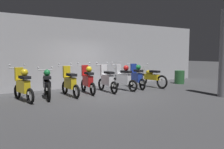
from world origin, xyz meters
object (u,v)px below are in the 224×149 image
Objects in this scene: motorbike_slot_3 at (88,80)px; motorbike_slot_1 at (47,84)px; motorbike_slot_5 at (123,78)px; motorbike_slot_6 at (136,77)px; motorbike_slot_4 at (107,80)px; motorbike_slot_0 at (23,85)px; motorbike_slot_2 at (70,83)px; motorbike_slot_7 at (151,77)px; trash_bin at (179,77)px.

motorbike_slot_1 is at bearing -176.80° from motorbike_slot_3.
motorbike_slot_6 is at bearing 8.95° from motorbike_slot_5.
motorbike_slot_4 and motorbike_slot_5 have the same top height.
motorbike_slot_0 and motorbike_slot_5 have the same top height.
motorbike_slot_2 is 0.86× the size of motorbike_slot_7.
motorbike_slot_0 is 3.47m from motorbike_slot_4.
motorbike_slot_6 is 0.87m from motorbike_slot_7.
motorbike_slot_1 is at bearing -178.53° from motorbike_slot_6.
trash_bin is (4.80, 0.19, -0.16)m from motorbike_slot_4.
motorbike_slot_1 is 2.59m from motorbike_slot_4.
trash_bin is at bearing 2.24° from motorbike_slot_4.
motorbike_slot_3 is at bearing 5.42° from motorbike_slot_0.
trash_bin is (8.27, 0.31, -0.20)m from motorbike_slot_0.
motorbike_slot_1 and motorbike_slot_7 have the same top height.
motorbike_slot_6 reaches higher than trash_bin.
motorbike_slot_6 is at bearing 173.13° from motorbike_slot_7.
motorbike_slot_2 is at bearing -177.39° from motorbike_slot_4.
motorbike_slot_5 is at bearing -171.05° from motorbike_slot_6.
motorbike_slot_7 is (1.73, 0.03, -0.08)m from motorbike_slot_5.
motorbike_slot_5 is (0.86, 0.00, 0.04)m from motorbike_slot_4.
motorbike_slot_5 reaches higher than motorbike_slot_6.
motorbike_slot_5 is at bearing -177.27° from trash_bin.
motorbike_slot_7 is at bearing -6.87° from motorbike_slot_6.
trash_bin is (6.53, 0.27, -0.16)m from motorbike_slot_2.
motorbike_slot_4 is at bearing -177.76° from trash_bin.
motorbike_slot_0 is at bearing -177.96° from motorbike_slot_4.
motorbike_slot_3 is 0.86× the size of motorbike_slot_7.
motorbike_slot_3 is at bearing 171.86° from motorbike_slot_4.
motorbike_slot_3 is 1.00× the size of motorbike_slot_4.
motorbike_slot_5 is (4.33, 0.12, 0.00)m from motorbike_slot_0.
motorbike_slot_4 is at bearing -0.59° from motorbike_slot_1.
motorbike_slot_0 reaches higher than motorbike_slot_6.
motorbike_slot_3 is at bearing -179.35° from trash_bin.
motorbike_slot_1 is at bearing -179.91° from motorbike_slot_7.
motorbike_slot_5 is 1.73m from motorbike_slot_7.
motorbike_slot_4 is at bearing -8.14° from motorbike_slot_3.
trash_bin is (5.67, 0.06, -0.20)m from motorbike_slot_3.
motorbike_slot_1 is 1.16× the size of motorbike_slot_6.
motorbike_slot_4 is (3.47, 0.12, -0.04)m from motorbike_slot_0.
motorbike_slot_4 is (0.86, -0.12, -0.04)m from motorbike_slot_3.
motorbike_slot_4 is 1.74m from motorbike_slot_6.
motorbike_slot_2 and motorbike_slot_3 have the same top height.
trash_bin is at bearing 3.98° from motorbike_slot_7.
motorbike_slot_6 is (1.73, 0.14, 0.04)m from motorbike_slot_4.
motorbike_slot_1 is 0.87m from motorbike_slot_2.
motorbike_slot_0 is 0.85× the size of motorbike_slot_7.
motorbike_slot_5 is at bearing -178.87° from motorbike_slot_7.
motorbike_slot_5 is at bearing 0.01° from motorbike_slot_4.
motorbike_slot_4 is 1.01× the size of motorbike_slot_6.
motorbike_slot_4 is at bearing -179.99° from motorbike_slot_5.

